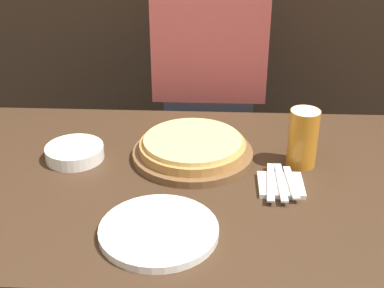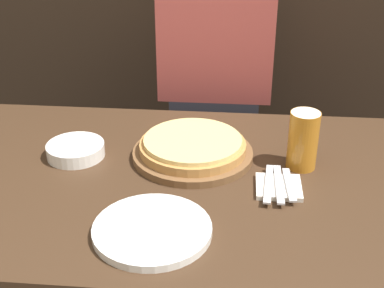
{
  "view_description": "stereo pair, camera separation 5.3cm",
  "coord_description": "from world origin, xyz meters",
  "views": [
    {
      "loc": [
        0.06,
        -1.15,
        1.41
      ],
      "look_at": [
        -0.0,
        0.11,
        0.75
      ],
      "focal_mm": 50.0,
      "sensor_mm": 36.0,
      "label": 1
    },
    {
      "loc": [
        0.11,
        -1.15,
        1.41
      ],
      "look_at": [
        -0.0,
        0.11,
        0.75
      ],
      "focal_mm": 50.0,
      "sensor_mm": 36.0,
      "label": 2
    }
  ],
  "objects": [
    {
      "name": "dinner_knife",
      "position": [
        0.22,
        -0.03,
        0.72
      ],
      "size": [
        0.02,
        0.17,
        0.0
      ],
      "color": "silver",
      "rests_on": "napkin_stack"
    },
    {
      "name": "beer_glass",
      "position": [
        0.29,
        0.08,
        0.79
      ],
      "size": [
        0.08,
        0.08,
        0.15
      ],
      "color": "#B7701E",
      "rests_on": "dining_table"
    },
    {
      "name": "spoon",
      "position": [
        0.25,
        -0.03,
        0.72
      ],
      "size": [
        0.03,
        0.15,
        0.0
      ],
      "color": "silver",
      "rests_on": "napkin_stack"
    },
    {
      "name": "fork",
      "position": [
        0.2,
        -0.03,
        0.72
      ],
      "size": [
        0.03,
        0.18,
        0.0
      ],
      "color": "silver",
      "rests_on": "napkin_stack"
    },
    {
      "name": "napkin_stack",
      "position": [
        0.22,
        -0.03,
        0.71
      ],
      "size": [
        0.11,
        0.11,
        0.01
      ],
      "color": "white",
      "rests_on": "dining_table"
    },
    {
      "name": "side_bowl",
      "position": [
        -0.32,
        0.09,
        0.73
      ],
      "size": [
        0.16,
        0.16,
        0.04
      ],
      "color": "white",
      "rests_on": "dining_table"
    },
    {
      "name": "pizza_on_board",
      "position": [
        -0.0,
        0.11,
        0.73
      ],
      "size": [
        0.32,
        0.32,
        0.06
      ],
      "color": "brown",
      "rests_on": "dining_table"
    },
    {
      "name": "dinner_plate",
      "position": [
        -0.06,
        -0.23,
        0.72
      ],
      "size": [
        0.26,
        0.26,
        0.02
      ],
      "color": "white",
      "rests_on": "dining_table"
    },
    {
      "name": "dining_table",
      "position": [
        0.0,
        0.0,
        0.35
      ],
      "size": [
        1.36,
        0.82,
        0.71
      ],
      "color": "#3D2819",
      "rests_on": "ground_plane"
    },
    {
      "name": "diner_person",
      "position": [
        0.03,
        0.63,
        0.64
      ],
      "size": [
        0.39,
        0.2,
        1.3
      ],
      "color": "#33333D",
      "rests_on": "ground_plane"
    }
  ]
}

